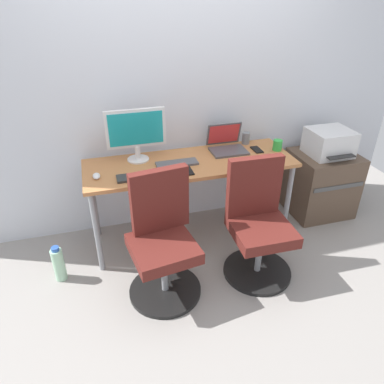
{
  "coord_description": "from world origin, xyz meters",
  "views": [
    {
      "loc": [
        -0.73,
        -2.59,
        2.02
      ],
      "look_at": [
        0.0,
        -0.05,
        0.49
      ],
      "focal_mm": 33.58,
      "sensor_mm": 36.0,
      "label": 1
    }
  ],
  "objects": [
    {
      "name": "keyboard_by_laptop",
      "position": [
        -0.12,
        -0.02,
        0.76
      ],
      "size": [
        0.34,
        0.12,
        0.02
      ],
      "primitive_type": "cube",
      "color": "#515156",
      "rests_on": "desk"
    },
    {
      "name": "pen_cup",
      "position": [
        0.59,
        0.23,
        0.8
      ],
      "size": [
        0.07,
        0.07,
        0.1
      ],
      "primitive_type": "cylinder",
      "color": "slate",
      "rests_on": "desk"
    },
    {
      "name": "open_laptop",
      "position": [
        0.37,
        0.15,
        0.8
      ],
      "size": [
        0.31,
        0.28,
        0.22
      ],
      "color": "#4C4C51",
      "rests_on": "desk"
    },
    {
      "name": "keyboard_by_monitor",
      "position": [
        -0.45,
        -0.16,
        0.76
      ],
      "size": [
        0.34,
        0.12,
        0.02
      ],
      "primitive_type": "cube",
      "color": "#2D2D2D",
      "rests_on": "desk"
    },
    {
      "name": "desk",
      "position": [
        0.0,
        0.0,
        0.68
      ],
      "size": [
        1.74,
        0.59,
        0.75
      ],
      "color": "#B77542",
      "rests_on": "ground"
    },
    {
      "name": "printer",
      "position": [
        1.36,
        0.05,
        0.75
      ],
      "size": [
        0.38,
        0.4,
        0.24
      ],
      "color": "silver",
      "rests_on": "side_cabinet"
    },
    {
      "name": "water_bottle_on_floor",
      "position": [
        -1.14,
        -0.27,
        0.15
      ],
      "size": [
        0.09,
        0.09,
        0.31
      ],
      "color": "#A5D8B2",
      "rests_on": "ground"
    },
    {
      "name": "side_cabinet",
      "position": [
        1.36,
        0.05,
        0.31
      ],
      "size": [
        0.58,
        0.52,
        0.63
      ],
      "color": "brown",
      "rests_on": "ground"
    },
    {
      "name": "mouse_by_monitor",
      "position": [
        -0.76,
        -0.08,
        0.77
      ],
      "size": [
        0.06,
        0.1,
        0.03
      ],
      "primitive_type": "ellipsoid",
      "color": "silver",
      "rests_on": "desk"
    },
    {
      "name": "back_wall",
      "position": [
        0.0,
        0.37,
        1.3
      ],
      "size": [
        4.4,
        0.04,
        2.6
      ],
      "primitive_type": "cube",
      "color": "silver",
      "rests_on": "ground"
    },
    {
      "name": "office_chair_right",
      "position": [
        0.38,
        -0.57,
        0.42
      ],
      "size": [
        0.54,
        0.54,
        0.94
      ],
      "color": "black",
      "rests_on": "ground"
    },
    {
      "name": "ground_plane",
      "position": [
        0.0,
        0.0,
        0.0
      ],
      "size": [
        5.28,
        5.28,
        0.0
      ],
      "primitive_type": "plane",
      "color": "gray"
    },
    {
      "name": "phone_near_laptop",
      "position": [
        -0.07,
        -0.17,
        0.76
      ],
      "size": [
        0.07,
        0.14,
        0.01
      ],
      "primitive_type": "cube",
      "color": "black",
      "rests_on": "desk"
    },
    {
      "name": "coffee_mug",
      "position": [
        0.8,
        0.02,
        0.8
      ],
      "size": [
        0.08,
        0.08,
        0.09
      ],
      "primitive_type": "cylinder",
      "color": "green",
      "rests_on": "desk"
    },
    {
      "name": "office_chair_left",
      "position": [
        -0.37,
        -0.57,
        0.42
      ],
      "size": [
        0.54,
        0.54,
        0.94
      ],
      "color": "black",
      "rests_on": "ground"
    },
    {
      "name": "phone_near_monitor",
      "position": [
        0.63,
        0.07,
        0.76
      ],
      "size": [
        0.07,
        0.14,
        0.01
      ],
      "primitive_type": "cube",
      "color": "black",
      "rests_on": "desk"
    },
    {
      "name": "desktop_monitor",
      "position": [
        -0.41,
        0.15,
        1.0
      ],
      "size": [
        0.48,
        0.18,
        0.43
      ],
      "color": "silver",
      "rests_on": "desk"
    },
    {
      "name": "mouse_by_laptop",
      "position": [
        0.46,
        -0.22,
        0.77
      ],
      "size": [
        0.06,
        0.1,
        0.03
      ],
      "primitive_type": "ellipsoid",
      "color": "#B7B7B7",
      "rests_on": "desk"
    }
  ]
}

